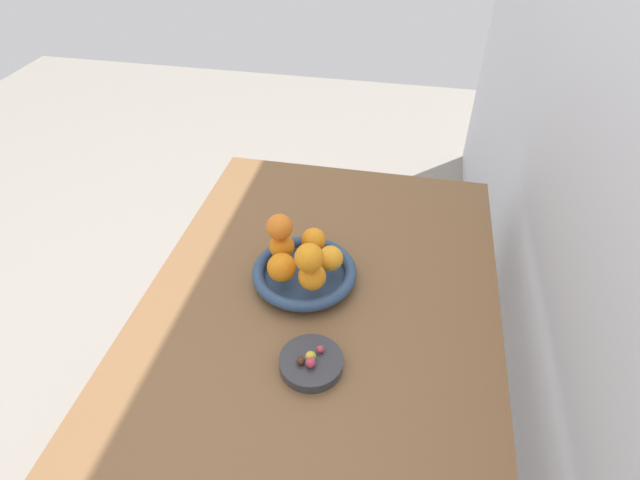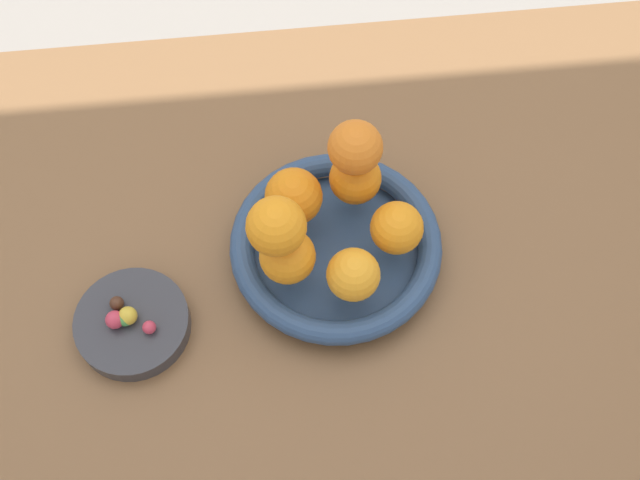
{
  "view_description": "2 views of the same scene",
  "coord_description": "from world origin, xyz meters",
  "px_view_note": "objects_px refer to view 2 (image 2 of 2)",
  "views": [
    {
      "loc": [
        0.71,
        0.14,
        1.53
      ],
      "look_at": [
        -0.1,
        -0.02,
        0.84
      ],
      "focal_mm": 28.0,
      "sensor_mm": 36.0,
      "label": 1
    },
    {
      "loc": [
        -0.01,
        0.35,
        1.54
      ],
      "look_at": [
        -0.05,
        -0.03,
        0.81
      ],
      "focal_mm": 45.0,
      "sensor_mm": 36.0,
      "label": 2
    }
  ],
  "objects_px": {
    "dining_table": "(281,328)",
    "fruit_bowl": "(336,247)",
    "orange_5": "(276,226)",
    "candy_ball_0": "(149,327)",
    "orange_1": "(288,256)",
    "orange_0": "(294,197)",
    "orange_3": "(397,228)",
    "candy_ball_3": "(125,318)",
    "orange_4": "(355,178)",
    "orange_2": "(353,275)",
    "candy_ball_1": "(117,302)",
    "candy_ball_2": "(128,316)",
    "candy_ball_4": "(115,320)",
    "candy_dish": "(133,324)",
    "orange_6": "(355,147)"
  },
  "relations": [
    {
      "from": "dining_table",
      "to": "fruit_bowl",
      "type": "bearing_deg",
      "value": -146.36
    },
    {
      "from": "orange_5",
      "to": "candy_ball_0",
      "type": "xyz_separation_m",
      "value": [
        0.14,
        0.05,
        -0.1
      ]
    },
    {
      "from": "candy_ball_0",
      "to": "orange_1",
      "type": "bearing_deg",
      "value": -162.56
    },
    {
      "from": "orange_0",
      "to": "candy_ball_0",
      "type": "height_order",
      "value": "orange_0"
    },
    {
      "from": "orange_3",
      "to": "candy_ball_0",
      "type": "height_order",
      "value": "orange_3"
    },
    {
      "from": "candy_ball_0",
      "to": "candy_ball_3",
      "type": "relative_size",
      "value": 0.8
    },
    {
      "from": "orange_0",
      "to": "orange_3",
      "type": "relative_size",
      "value": 1.1
    },
    {
      "from": "dining_table",
      "to": "orange_1",
      "type": "distance_m",
      "value": 0.16
    },
    {
      "from": "orange_5",
      "to": "candy_ball_0",
      "type": "relative_size",
      "value": 4.17
    },
    {
      "from": "orange_0",
      "to": "candy_ball_3",
      "type": "xyz_separation_m",
      "value": [
        0.18,
        0.1,
        -0.04
      ]
    },
    {
      "from": "orange_0",
      "to": "candy_ball_0",
      "type": "distance_m",
      "value": 0.2
    },
    {
      "from": "candy_ball_0",
      "to": "dining_table",
      "type": "bearing_deg",
      "value": -167.22
    },
    {
      "from": "orange_3",
      "to": "candy_ball_3",
      "type": "xyz_separation_m",
      "value": [
        0.29,
        0.06,
        -0.04
      ]
    },
    {
      "from": "orange_5",
      "to": "fruit_bowl",
      "type": "bearing_deg",
      "value": -157.63
    },
    {
      "from": "orange_4",
      "to": "dining_table",
      "type": "bearing_deg",
      "value": 46.94
    },
    {
      "from": "orange_2",
      "to": "candy_ball_3",
      "type": "distance_m",
      "value": 0.24
    },
    {
      "from": "orange_2",
      "to": "candy_ball_1",
      "type": "bearing_deg",
      "value": -2.8
    },
    {
      "from": "fruit_bowl",
      "to": "candy_ball_2",
      "type": "xyz_separation_m",
      "value": [
        0.22,
        0.06,
        0.01
      ]
    },
    {
      "from": "orange_4",
      "to": "candy_ball_2",
      "type": "xyz_separation_m",
      "value": [
        0.25,
        0.12,
        -0.04
      ]
    },
    {
      "from": "orange_2",
      "to": "orange_4",
      "type": "relative_size",
      "value": 0.98
    },
    {
      "from": "fruit_bowl",
      "to": "orange_3",
      "type": "relative_size",
      "value": 4.1
    },
    {
      "from": "orange_1",
      "to": "orange_5",
      "type": "distance_m",
      "value": 0.06
    },
    {
      "from": "orange_1",
      "to": "orange_2",
      "type": "distance_m",
      "value": 0.07
    },
    {
      "from": "candy_ball_0",
      "to": "candy_ball_3",
      "type": "distance_m",
      "value": 0.03
    },
    {
      "from": "orange_0",
      "to": "orange_2",
      "type": "height_order",
      "value": "orange_0"
    },
    {
      "from": "orange_0",
      "to": "candy_ball_1",
      "type": "distance_m",
      "value": 0.22
    },
    {
      "from": "candy_ball_2",
      "to": "candy_ball_0",
      "type": "bearing_deg",
      "value": 146.94
    },
    {
      "from": "orange_1",
      "to": "candy_ball_4",
      "type": "distance_m",
      "value": 0.19
    },
    {
      "from": "fruit_bowl",
      "to": "orange_5",
      "type": "xyz_separation_m",
      "value": [
        0.06,
        0.03,
        0.11
      ]
    },
    {
      "from": "orange_5",
      "to": "candy_dish",
      "type": "bearing_deg",
      "value": 12.95
    },
    {
      "from": "orange_3",
      "to": "orange_4",
      "type": "xyz_separation_m",
      "value": [
        0.04,
        -0.06,
        0.0
      ]
    },
    {
      "from": "candy_dish",
      "to": "orange_3",
      "type": "xyz_separation_m",
      "value": [
        -0.29,
        -0.05,
        0.06
      ]
    },
    {
      "from": "candy_ball_0",
      "to": "candy_ball_1",
      "type": "xyz_separation_m",
      "value": [
        0.03,
        -0.03,
        0.0
      ]
    },
    {
      "from": "orange_4",
      "to": "orange_2",
      "type": "bearing_deg",
      "value": 81.81
    },
    {
      "from": "candy_ball_1",
      "to": "candy_ball_3",
      "type": "relative_size",
      "value": 0.84
    },
    {
      "from": "orange_1",
      "to": "orange_4",
      "type": "distance_m",
      "value": 0.12
    },
    {
      "from": "orange_6",
      "to": "candy_ball_1",
      "type": "relative_size",
      "value": 3.77
    },
    {
      "from": "orange_6",
      "to": "orange_1",
      "type": "bearing_deg",
      "value": 48.08
    },
    {
      "from": "candy_dish",
      "to": "candy_ball_1",
      "type": "bearing_deg",
      "value": -55.0
    },
    {
      "from": "candy_ball_1",
      "to": "orange_4",
      "type": "bearing_deg",
      "value": -159.0
    },
    {
      "from": "orange_6",
      "to": "candy_ball_4",
      "type": "distance_m",
      "value": 0.3
    },
    {
      "from": "candy_ball_2",
      "to": "dining_table",
      "type": "bearing_deg",
      "value": -173.97
    },
    {
      "from": "fruit_bowl",
      "to": "orange_2",
      "type": "xyz_separation_m",
      "value": [
        -0.01,
        0.06,
        0.05
      ]
    },
    {
      "from": "candy_dish",
      "to": "orange_6",
      "type": "height_order",
      "value": "orange_6"
    },
    {
      "from": "orange_1",
      "to": "candy_ball_1",
      "type": "bearing_deg",
      "value": 4.71
    },
    {
      "from": "dining_table",
      "to": "candy_ball_2",
      "type": "height_order",
      "value": "candy_ball_2"
    },
    {
      "from": "dining_table",
      "to": "candy_ball_3",
      "type": "bearing_deg",
      "value": 6.47
    },
    {
      "from": "orange_6",
      "to": "candy_ball_3",
      "type": "relative_size",
      "value": 3.18
    },
    {
      "from": "candy_dish",
      "to": "orange_4",
      "type": "height_order",
      "value": "orange_4"
    },
    {
      "from": "dining_table",
      "to": "candy_ball_0",
      "type": "xyz_separation_m",
      "value": [
        0.13,
        0.03,
        0.12
      ]
    }
  ]
}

